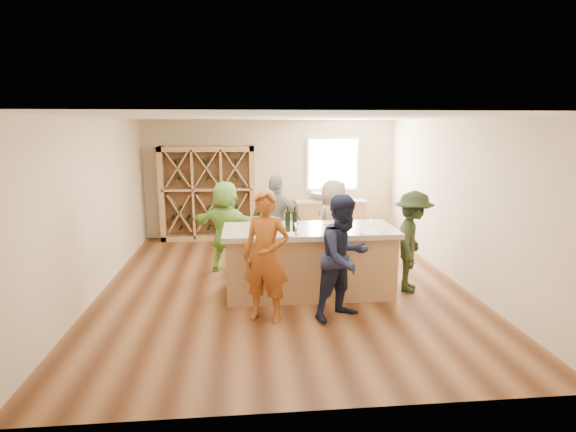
{
  "coord_description": "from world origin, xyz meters",
  "views": [
    {
      "loc": [
        -0.61,
        -7.29,
        2.68
      ],
      "look_at": [
        0.1,
        0.2,
        1.15
      ],
      "focal_mm": 28.0,
      "sensor_mm": 36.0,
      "label": 1
    }
  ],
  "objects": [
    {
      "name": "person_server",
      "position": [
        2.06,
        -0.47,
        0.83
      ],
      "size": [
        0.9,
        1.18,
        1.65
      ],
      "primitive_type": "imported",
      "rotation": [
        0.0,
        0.0,
        1.14
      ],
      "color": "#263319",
      "rests_on": "floor"
    },
    {
      "name": "wall_front",
      "position": [
        0.0,
        -3.55,
        1.4
      ],
      "size": [
        6.0,
        0.1,
        2.8
      ],
      "primitive_type": "cube",
      "color": "beige",
      "rests_on": "ground"
    },
    {
      "name": "person_near_right",
      "position": [
        0.73,
        -1.42,
        0.88
      ],
      "size": [
        0.97,
        0.84,
        1.76
      ],
      "primitive_type": "imported",
      "rotation": [
        0.0,
        0.0,
        0.53
      ],
      "color": "#191E38",
      "rests_on": "floor"
    },
    {
      "name": "wall_left",
      "position": [
        -3.05,
        0.0,
        1.4
      ],
      "size": [
        0.1,
        7.0,
        2.8
      ],
      "primitive_type": "cube",
      "color": "beige",
      "rests_on": "ground"
    },
    {
      "name": "ceiling",
      "position": [
        0.0,
        0.0,
        2.85
      ],
      "size": [
        6.0,
        7.0,
        0.1
      ],
      "primitive_type": "cube",
      "color": "white",
      "rests_on": "ground"
    },
    {
      "name": "person_near_left",
      "position": [
        -0.35,
        -1.39,
        0.92
      ],
      "size": [
        0.8,
        0.71,
        1.83
      ],
      "primitive_type": "imported",
      "rotation": [
        0.0,
        0.0,
        -0.39
      ],
      "color": "#994C19",
      "rests_on": "floor"
    },
    {
      "name": "tasting_menu_b",
      "position": [
        0.59,
        -0.86,
        1.08
      ],
      "size": [
        0.28,
        0.32,
        0.0
      ],
      "primitive_type": "cube",
      "rotation": [
        0.0,
        0.0,
        -0.32
      ],
      "color": "white",
      "rests_on": "tasting_counter_top"
    },
    {
      "name": "person_far_mid",
      "position": [
        -0.06,
        0.8,
        0.89
      ],
      "size": [
        1.17,
        0.89,
        1.78
      ],
      "primitive_type": "imported",
      "rotation": [
        0.0,
        0.0,
        2.75
      ],
      "color": "slate",
      "rests_on": "floor"
    },
    {
      "name": "tasting_counter_top",
      "position": [
        0.38,
        -0.44,
        1.04
      ],
      "size": [
        2.72,
        1.12,
        0.08
      ],
      "primitive_type": "cube",
      "color": "#B4A993",
      "rests_on": "tasting_counter_base"
    },
    {
      "name": "wine_bottle_e",
      "position": [
        0.13,
        -0.63,
        1.23
      ],
      "size": [
        0.09,
        0.09,
        0.3
      ],
      "primitive_type": "cylinder",
      "rotation": [
        0.0,
        0.0,
        -0.31
      ],
      "color": "black",
      "rests_on": "tasting_counter_top"
    },
    {
      "name": "tasting_counter_base",
      "position": [
        0.38,
        -0.44,
        0.5
      ],
      "size": [
        2.6,
        1.0,
        1.0
      ],
      "primitive_type": "cube",
      "color": "tan",
      "rests_on": "floor"
    },
    {
      "name": "person_far_left",
      "position": [
        -0.99,
        0.81,
        0.85
      ],
      "size": [
        1.66,
        1.21,
        1.7
      ],
      "primitive_type": "imported",
      "rotation": [
        0.0,
        0.0,
        2.68
      ],
      "color": "#8CC64C",
      "rests_on": "floor"
    },
    {
      "name": "window_frame",
      "position": [
        1.5,
        3.47,
        1.75
      ],
      "size": [
        1.3,
        0.06,
        1.3
      ],
      "primitive_type": "cube",
      "color": "white",
      "rests_on": "wall_back"
    },
    {
      "name": "back_counter_base",
      "position": [
        1.4,
        3.2,
        0.43
      ],
      "size": [
        1.6,
        0.58,
        0.86
      ],
      "primitive_type": "cube",
      "color": "tan",
      "rests_on": "floor"
    },
    {
      "name": "wine_bottle_a",
      "position": [
        -0.43,
        -0.58,
        1.23
      ],
      "size": [
        0.1,
        0.1,
        0.31
      ],
      "primitive_type": "cylinder",
      "rotation": [
        0.0,
        0.0,
        0.4
      ],
      "color": "black",
      "rests_on": "tasting_counter_top"
    },
    {
      "name": "wine_bottle_b",
      "position": [
        -0.35,
        -0.7,
        1.22
      ],
      "size": [
        0.07,
        0.07,
        0.28
      ],
      "primitive_type": "cylinder",
      "rotation": [
        0.0,
        0.0,
        0.03
      ],
      "color": "black",
      "rests_on": "tasting_counter_top"
    },
    {
      "name": "wine_glass_c",
      "position": [
        1.09,
        -0.93,
        1.17
      ],
      "size": [
        0.08,
        0.08,
        0.18
      ],
      "primitive_type": "cone",
      "rotation": [
        0.0,
        0.0,
        -0.25
      ],
      "color": "white",
      "rests_on": "tasting_counter_top"
    },
    {
      "name": "tasting_menu_c",
      "position": [
        1.27,
        -0.78,
        1.08
      ],
      "size": [
        0.29,
        0.35,
        0.0
      ],
      "primitive_type": "cube",
      "rotation": [
        0.0,
        0.0,
        -0.21
      ],
      "color": "white",
      "rests_on": "tasting_counter_top"
    },
    {
      "name": "wine_glass_e",
      "position": [
        1.28,
        -0.71,
        1.17
      ],
      "size": [
        0.08,
        0.08,
        0.17
      ],
      "primitive_type": "cone",
      "rotation": [
        0.0,
        0.0,
        0.39
      ],
      "color": "white",
      "rests_on": "tasting_counter_top"
    },
    {
      "name": "wine_bottle_d",
      "position": [
        0.01,
        -0.66,
        1.24
      ],
      "size": [
        0.09,
        0.09,
        0.32
      ],
      "primitive_type": "cylinder",
      "rotation": [
        0.0,
        0.0,
        -0.1
      ],
      "color": "black",
      "rests_on": "tasting_counter_top"
    },
    {
      "name": "wine_glass_d",
      "position": [
        0.88,
        -0.56,
        1.17
      ],
      "size": [
        0.09,
        0.09,
        0.19
      ],
      "primitive_type": "cone",
      "rotation": [
        0.0,
        0.0,
        -0.43
      ],
      "color": "white",
      "rests_on": "tasting_counter_top"
    },
    {
      "name": "window_pane",
      "position": [
        1.5,
        3.44,
        1.75
      ],
      "size": [
        1.18,
        0.01,
        1.18
      ],
      "primitive_type": "cube",
      "color": "white",
      "rests_on": "wall_back"
    },
    {
      "name": "wine_glass_b",
      "position": [
        0.54,
        -0.89,
        1.17
      ],
      "size": [
        0.07,
        0.07,
        0.17
      ],
      "primitive_type": "cone",
      "rotation": [
        0.0,
        0.0,
        0.11
      ],
      "color": "white",
      "rests_on": "tasting_counter_top"
    },
    {
      "name": "back_counter_top",
      "position": [
        1.4,
        3.2,
        0.89
      ],
      "size": [
        1.7,
        0.62,
        0.06
      ],
      "primitive_type": "cube",
      "color": "#B4A993",
      "rests_on": "back_counter_base"
    },
    {
      "name": "floor",
      "position": [
        0.0,
        0.0,
        -0.05
      ],
      "size": [
        6.0,
        7.0,
        0.1
      ],
      "primitive_type": "cube",
      "color": "brown",
      "rests_on": "ground"
    },
    {
      "name": "sink",
      "position": [
        1.2,
        3.2,
        1.01
      ],
      "size": [
        0.54,
        0.54,
        0.19
      ],
      "primitive_type": "imported",
      "color": "silver",
      "rests_on": "back_counter_top"
    },
    {
      "name": "wall_right",
      "position": [
        3.05,
        0.0,
        1.4
      ],
      "size": [
        0.1,
        7.0,
        2.8
      ],
      "primitive_type": "cube",
      "color": "beige",
      "rests_on": "ground"
    },
    {
      "name": "wall_back",
      "position": [
        0.0,
        3.55,
        1.4
      ],
      "size": [
        6.0,
        0.1,
        2.8
      ],
      "primitive_type": "cube",
      "color": "beige",
      "rests_on": "ground"
    },
    {
      "name": "wine_glass_a",
      "position": [
        0.12,
        -0.88,
        1.18
      ],
      "size": [
        0.07,
        0.07,
        0.19
      ],
      "primitive_type": "cone",
      "rotation": [
        0.0,
        0.0,
        0.03
      ],
      "color": "white",
      "rests_on": "tasting_counter_top"
    },
    {
      "name": "person_far_right",
      "position": [
        1.0,
        0.75,
        0.85
      ],
      "size": [
        0.98,
        0.87,
        1.69
      ],
      "primitive_type": "imported",
      "rotation": [
        0.0,
        0.0,
        3.64
      ],
      "color": "gray",
      "rests_on": "floor"
    },
    {
      "name": "wine_rack",
      "position": [
        -1.5,
        3.27,
        1.1
      ],
      "size": [
        2.2,
        0.45,
        2.2
      ],
      "primitive_type": "cube",
      "color": "tan",
      "rests_on": "floor"
    },
    {
      "name": "tasting_menu_a",
      "position": [
        -0.0,
        -0.79,
        1.08
      ],
      "size": [
        0.22,
        0.29,
        0.0
      ],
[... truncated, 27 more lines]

